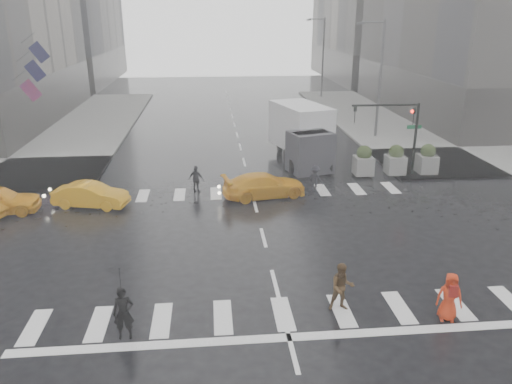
{
  "coord_description": "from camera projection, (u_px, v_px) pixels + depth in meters",
  "views": [
    {
      "loc": [
        -2.24,
        -20.11,
        9.45
      ],
      "look_at": [
        -0.14,
        2.0,
        1.45
      ],
      "focal_mm": 35.0,
      "sensor_mm": 36.0,
      "label": 1
    }
  ],
  "objects": [
    {
      "name": "street_lamp_near",
      "position": [
        379.0,
        75.0,
        38.38
      ],
      "size": [
        2.15,
        0.22,
        9.0
      ],
      "color": "#59595B",
      "rests_on": "ground"
    },
    {
      "name": "road_markings",
      "position": [
        263.0,
        237.0,
        22.23
      ],
      "size": [
        18.0,
        48.0,
        0.01
      ],
      "primitive_type": null,
      "color": "silver",
      "rests_on": "ground"
    },
    {
      "name": "pedestrian_far_b",
      "position": [
        315.0,
        179.0,
        27.75
      ],
      "size": [
        1.09,
        1.02,
        1.49
      ],
      "primitive_type": "imported",
      "rotation": [
        0.0,
        0.0,
        2.47
      ],
      "color": "black",
      "rests_on": "ground"
    },
    {
      "name": "taxi_mid",
      "position": [
        91.0,
        195.0,
        25.6
      ],
      "size": [
        3.99,
        2.14,
        1.25
      ],
      "primitive_type": "imported",
      "rotation": [
        0.0,
        0.0,
        1.35
      ],
      "color": "orange",
      "rests_on": "ground"
    },
    {
      "name": "planter_east",
      "position": [
        427.0,
        159.0,
        30.56
      ],
      "size": [
        1.1,
        1.1,
        1.8
      ],
      "color": "slate",
      "rests_on": "ground"
    },
    {
      "name": "planter_west",
      "position": [
        364.0,
        161.0,
        30.2
      ],
      "size": [
        1.1,
        1.1,
        1.8
      ],
      "color": "slate",
      "rests_on": "ground"
    },
    {
      "name": "ground",
      "position": [
        263.0,
        238.0,
        22.23
      ],
      "size": [
        120.0,
        120.0,
        0.0
      ],
      "primitive_type": "plane",
      "color": "black",
      "rests_on": "ground"
    },
    {
      "name": "pedestrian_brown",
      "position": [
        342.0,
        287.0,
        16.58
      ],
      "size": [
        0.84,
        0.66,
        1.7
      ],
      "primitive_type": "imported",
      "rotation": [
        0.0,
        0.0,
        -0.02
      ],
      "color": "#473019",
      "rests_on": "ground"
    },
    {
      "name": "pedestrian_far_a",
      "position": [
        196.0,
        179.0,
        27.57
      ],
      "size": [
        1.03,
        0.85,
        1.52
      ],
      "primitive_type": "imported",
      "rotation": [
        0.0,
        0.0,
        2.73
      ],
      "color": "black",
      "rests_on": "ground"
    },
    {
      "name": "flag_cluster",
      "position": [
        31.0,
        68.0,
        36.31
      ],
      "size": [
        2.87,
        3.06,
        4.69
      ],
      "color": "#59595B",
      "rests_on": "ground"
    },
    {
      "name": "sidewalk_ne",
      "position": [
        479.0,
        136.0,
        40.33
      ],
      "size": [
        35.0,
        35.0,
        0.15
      ],
      "primitive_type": "cube",
      "color": "slate",
      "rests_on": "ground"
    },
    {
      "name": "planter_mid",
      "position": [
        396.0,
        160.0,
        30.38
      ],
      "size": [
        1.1,
        1.1,
        1.8
      ],
      "color": "slate",
      "rests_on": "ground"
    },
    {
      "name": "traffic_signal_pole",
      "position": [
        400.0,
        125.0,
        29.44
      ],
      "size": [
        4.45,
        0.42,
        4.5
      ],
      "color": "black",
      "rests_on": "ground"
    },
    {
      "name": "taxi_rear",
      "position": [
        264.0,
        185.0,
        26.97
      ],
      "size": [
        4.27,
        2.59,
        1.31
      ],
      "primitive_type": "imported",
      "rotation": [
        0.0,
        0.0,
        1.77
      ],
      "color": "orange",
      "rests_on": "ground"
    },
    {
      "name": "box_truck",
      "position": [
        303.0,
        133.0,
        32.87
      ],
      "size": [
        2.61,
        6.95,
        3.69
      ],
      "rotation": [
        0.0,
        0.0,
        0.28
      ],
      "color": "silver",
      "rests_on": "ground"
    },
    {
      "name": "pedestrian_black",
      "position": [
        121.0,
        292.0,
        14.88
      ],
      "size": [
        1.02,
        1.03,
        2.43
      ],
      "rotation": [
        0.0,
        0.0,
        0.06
      ],
      "color": "black",
      "rests_on": "ground"
    },
    {
      "name": "street_lamp_far",
      "position": [
        322.0,
        54.0,
        57.11
      ],
      "size": [
        2.15,
        0.22,
        9.0
      ],
      "color": "#59595B",
      "rests_on": "ground"
    },
    {
      "name": "pedestrian_orange",
      "position": [
        450.0,
        297.0,
        16.05
      ],
      "size": [
        0.93,
        0.75,
        1.66
      ],
      "rotation": [
        0.0,
        0.0,
        -0.31
      ],
      "color": "red",
      "rests_on": "ground"
    }
  ]
}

